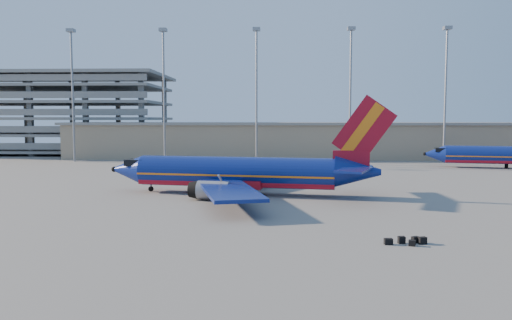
% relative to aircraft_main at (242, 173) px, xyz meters
% --- Properties ---
extents(ground, '(220.00, 220.00, 0.00)m').
position_rel_aircraft_main_xyz_m(ground, '(5.12, 0.54, -2.59)').
color(ground, slate).
rests_on(ground, ground).
extents(terminal_building, '(122.00, 16.00, 8.50)m').
position_rel_aircraft_main_xyz_m(terminal_building, '(15.12, 58.54, 1.73)').
color(terminal_building, gray).
rests_on(terminal_building, ground).
extents(parking_garage, '(62.00, 32.00, 21.40)m').
position_rel_aircraft_main_xyz_m(parking_garage, '(-56.88, 74.59, 9.14)').
color(parking_garage, slate).
rests_on(parking_garage, ground).
extents(light_mast_row, '(101.60, 1.60, 28.65)m').
position_rel_aircraft_main_xyz_m(light_mast_row, '(10.12, 46.54, 14.97)').
color(light_mast_row, gray).
rests_on(light_mast_row, ground).
extents(aircraft_main, '(35.53, 33.91, 12.10)m').
position_rel_aircraft_main_xyz_m(aircraft_main, '(0.00, 0.00, 0.00)').
color(aircraft_main, navy).
rests_on(aircraft_main, ground).
extents(aircraft_second, '(32.02, 13.63, 10.95)m').
position_rel_aircraft_main_xyz_m(aircraft_second, '(48.68, 34.30, -0.07)').
color(aircraft_second, navy).
rests_on(aircraft_second, ground).
extents(luggage_pile, '(3.22, 1.45, 0.54)m').
position_rel_aircraft_main_xyz_m(luggage_pile, '(13.87, -24.21, -2.34)').
color(luggage_pile, black).
rests_on(luggage_pile, ground).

